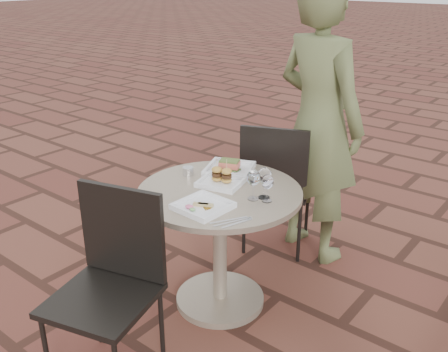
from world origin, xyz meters
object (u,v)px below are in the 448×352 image
Objects in this scene: diner at (319,123)px; plate_salmon at (229,168)px; plate_tuna at (203,206)px; chair_far at (276,178)px; plate_sliders at (222,179)px; cafe_table at (220,230)px; chair_near at (112,270)px.

diner is 5.40× the size of plate_salmon.
plate_salmon is at bearing 113.27° from plate_tuna.
plate_tuna is (-0.03, -1.11, -0.18)m from diner.
chair_far is 0.65m from plate_sliders.
chair_near reaches higher than cafe_table.
cafe_table is 2.63× the size of plate_salmon.
plate_tuna is (0.15, 0.48, 0.20)m from chair_near.
cafe_table is 0.71m from chair_near.
plate_tuna is at bearing 101.74° from diner.
chair_far is 0.46m from diner.
cafe_table is at bearing 68.65° from chair_near.
cafe_table is at bearing 108.70° from plate_tuna.
chair_far is 3.66× the size of plate_tuna.
chair_far is 2.72× the size of plate_salmon.
plate_salmon is (-0.13, 0.24, 0.27)m from cafe_table.
plate_tuna is (0.12, -0.30, -0.01)m from plate_sliders.
plate_salmon is 0.19m from plate_sliders.
plate_sliders is (0.03, -0.62, 0.21)m from chair_far.
cafe_table is 0.97× the size of chair_far.
plate_tuna is (0.16, -0.92, 0.20)m from chair_far.
chair_near reaches higher than plate_salmon.
chair_far is at bearing 93.23° from plate_sliders.
cafe_table is 0.29m from plate_sliders.
diner reaches higher than chair_far.
diner is at bearing 83.22° from cafe_table.
plate_sliders reaches higher than cafe_table.
chair_near is 0.81m from plate_sliders.
plate_sliders is at bearing 72.59° from chair_near.
chair_near is 0.50× the size of diner.
plate_tuna is at bearing -67.81° from plate_sliders.
chair_far and chair_near have the same top height.
diner is at bearing -156.51° from chair_far.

